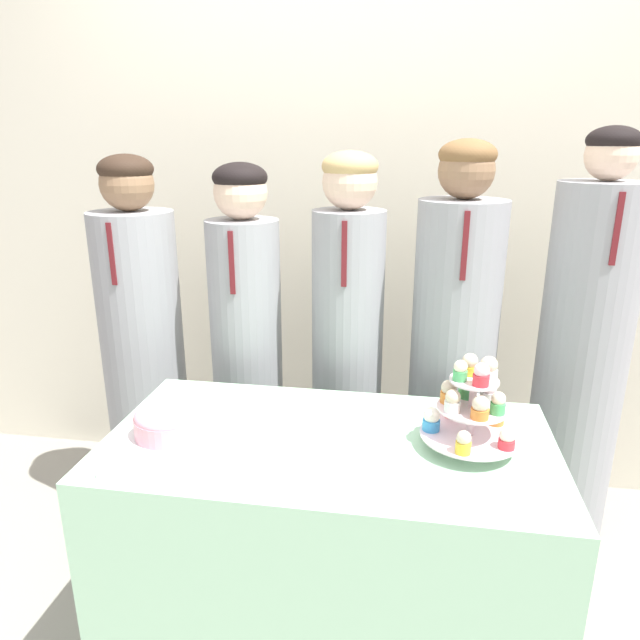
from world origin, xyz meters
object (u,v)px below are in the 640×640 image
(round_cake, at_px, (169,421))
(student_1, at_px, (247,361))
(student_3, at_px, (452,368))
(student_4, at_px, (579,373))
(cake_knife, at_px, (132,469))
(student_2, at_px, (347,361))
(cupcake_stand, at_px, (471,405))
(student_0, at_px, (144,356))

(round_cake, distance_m, student_1, 0.66)
(student_3, height_order, student_4, student_4)
(round_cake, relative_size, student_1, 0.16)
(cake_knife, xyz_separation_m, student_2, (0.45, 0.82, -0.00))
(cake_knife, bearing_deg, round_cake, 48.07)
(cupcake_stand, bearing_deg, round_cake, -174.52)
(round_cake, bearing_deg, student_0, 121.37)
(round_cake, xyz_separation_m, student_2, (0.42, 0.65, -0.05))
(student_2, bearing_deg, student_0, 180.00)
(student_3, bearing_deg, student_4, 0.00)
(cake_knife, distance_m, cupcake_stand, 0.89)
(student_1, relative_size, student_2, 0.97)
(student_3, bearing_deg, round_cake, -141.03)
(student_3, xyz_separation_m, student_4, (0.44, 0.00, 0.01))
(cake_knife, relative_size, student_0, 0.16)
(cake_knife, relative_size, student_2, 0.15)
(round_cake, distance_m, student_0, 0.77)
(round_cake, xyz_separation_m, student_0, (-0.40, 0.65, -0.08))
(student_0, bearing_deg, student_2, -0.00)
(cupcake_stand, xyz_separation_m, student_3, (-0.01, 0.57, -0.13))
(cupcake_stand, height_order, student_0, student_0)
(student_2, height_order, student_3, student_3)
(cake_knife, height_order, student_3, student_3)
(student_1, bearing_deg, student_2, 0.00)
(student_0, bearing_deg, student_4, 0.00)
(cake_knife, distance_m, student_1, 0.82)
(cupcake_stand, distance_m, student_0, 1.35)
(student_2, xyz_separation_m, student_3, (0.38, 0.00, -0.00))
(round_cake, xyz_separation_m, cake_knife, (-0.03, -0.17, -0.05))
(student_1, bearing_deg, cupcake_stand, -36.13)
(cupcake_stand, relative_size, student_4, 0.17)
(cupcake_stand, bearing_deg, student_3, 91.08)
(round_cake, height_order, student_1, student_1)
(student_3, bearing_deg, student_1, -180.00)
(round_cake, distance_m, student_4, 1.40)
(student_1, bearing_deg, student_4, 0.00)
(student_2, bearing_deg, student_4, 0.00)
(round_cake, xyz_separation_m, student_1, (0.03, 0.65, -0.07))
(round_cake, bearing_deg, student_1, 87.28)
(cake_knife, xyz_separation_m, student_4, (1.27, 0.82, 0.01))
(cake_knife, bearing_deg, student_3, 12.23)
(student_0, relative_size, student_1, 1.02)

